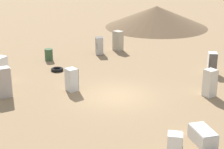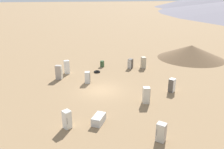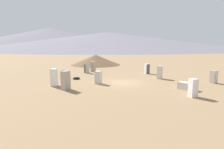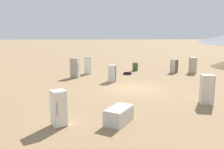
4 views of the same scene
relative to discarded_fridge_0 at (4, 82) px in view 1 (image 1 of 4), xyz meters
name	(u,v)px [view 1 (image 1 of 4)]	position (x,y,z in m)	size (l,w,h in m)	color
ground_plane	(117,96)	(-4.02, 5.41, -0.93)	(1000.00, 1000.00, 0.00)	#937551
dirt_mound	(156,17)	(-22.85, -2.33, 0.22)	(11.28, 11.28, 2.31)	brown
discarded_fridge_0	(4,82)	(0.00, 0.00, 0.00)	(0.96, 0.87, 1.86)	#A89E93
discarded_fridge_1	(118,41)	(-12.51, -0.35, -0.08)	(0.74, 0.87, 1.70)	#B2A88E
discarded_fridge_2	(72,80)	(-3.12, 2.61, -0.21)	(0.80, 0.80, 1.45)	silver
discarded_fridge_3	(210,83)	(-7.26, 9.99, -0.09)	(0.85, 0.79, 1.69)	beige
discarded_fridge_5	(212,63)	(-11.31, 8.56, -0.16)	(0.89, 0.85, 1.54)	white
discarded_fridge_6	(203,136)	(-1.67, 11.88, -0.58)	(1.58, 1.68, 0.71)	silver
discarded_fridge_7	(99,46)	(-10.66, -0.95, -0.22)	(0.98, 0.96, 1.42)	#4C4742
discarded_fridge_8	(2,70)	(-1.34, -1.88, 0.01)	(0.71, 0.69, 1.88)	white
scrap_tire	(57,69)	(-5.39, -0.82, -0.83)	(0.90, 0.90, 0.21)	black
rusty_barrel	(49,55)	(-6.92, -3.14, -0.47)	(0.63, 0.63, 0.93)	#385633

